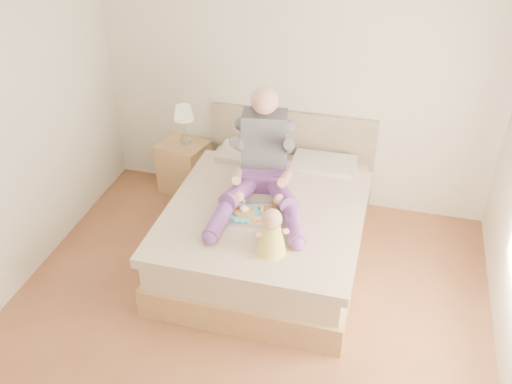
% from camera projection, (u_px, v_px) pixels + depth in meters
% --- Properties ---
extents(room, '(4.02, 4.22, 2.71)m').
position_uv_depth(room, '(245.00, 174.00, 3.75)').
color(room, brown).
rests_on(room, ground).
extents(bed, '(1.70, 2.18, 1.00)m').
position_uv_depth(bed, '(270.00, 223.00, 5.30)').
color(bed, '#A77F4E').
rests_on(bed, ground).
extents(nightstand, '(0.56, 0.52, 0.58)m').
position_uv_depth(nightstand, '(185.00, 167.00, 6.20)').
color(nightstand, '#A77F4E').
rests_on(nightstand, ground).
extents(lamp, '(0.21, 0.21, 0.42)m').
position_uv_depth(lamp, '(184.00, 115.00, 5.89)').
color(lamp, silver).
rests_on(lamp, nightstand).
extents(adult, '(0.82, 1.24, 0.99)m').
position_uv_depth(adult, '(262.00, 166.00, 5.03)').
color(adult, '#663585').
rests_on(adult, bed).
extents(tray, '(0.51, 0.43, 0.13)m').
position_uv_depth(tray, '(254.00, 213.00, 4.89)').
color(tray, silver).
rests_on(tray, bed).
extents(baby, '(0.30, 0.36, 0.40)m').
position_uv_depth(baby, '(271.00, 235.00, 4.41)').
color(baby, '#FFEC50').
rests_on(baby, bed).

